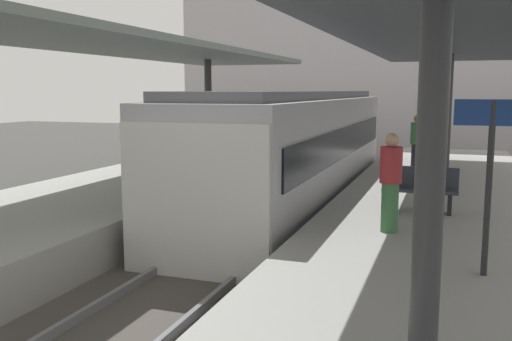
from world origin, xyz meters
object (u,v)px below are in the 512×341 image
platform_bench (420,188)px  platform_sign (491,148)px  passenger_near_bench (417,145)px  commuter_train (295,150)px  passenger_mid_platform (391,181)px

platform_bench → platform_sign: (0.99, -3.62, 1.16)m
passenger_near_bench → commuter_train: bearing=-159.5°
commuter_train → platform_bench: commuter_train is taller
platform_bench → passenger_near_bench: 4.58m
platform_sign → passenger_near_bench: platform_sign is taller
platform_bench → passenger_mid_platform: 1.86m
commuter_train → platform_bench: (3.42, -3.40, -0.26)m
passenger_mid_platform → commuter_train: bearing=120.4°
commuter_train → passenger_mid_platform: commuter_train is taller
platform_sign → passenger_mid_platform: platform_sign is taller
platform_sign → passenger_mid_platform: size_ratio=1.35×
platform_sign → passenger_mid_platform: (-1.37, 1.84, -0.78)m
platform_bench → passenger_near_bench: passenger_near_bench is taller
commuter_train → platform_sign: size_ratio=5.72×
platform_bench → passenger_mid_platform: passenger_mid_platform is taller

